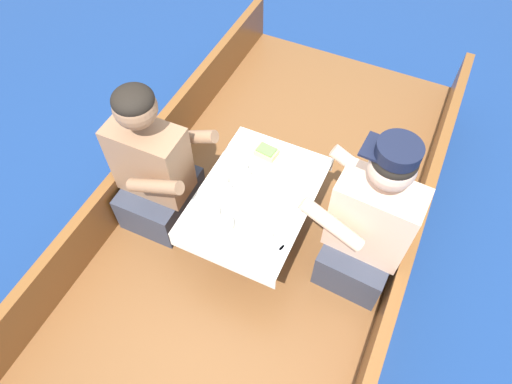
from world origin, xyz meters
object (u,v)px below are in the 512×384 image
person_port (154,170)px  person_starboard (368,226)px  coffee_cup_starboard (221,182)px  tin_can (227,224)px  coffee_cup_port (241,169)px  sandwich (266,152)px

person_port → person_starboard: bearing=6.2°
coffee_cup_starboard → tin_can: 0.26m
person_starboard → coffee_cup_port: 0.73m
person_port → coffee_cup_starboard: size_ratio=9.78×
sandwich → tin_can: size_ratio=1.91×
coffee_cup_port → tin_can: bearing=-74.6°
sandwich → coffee_cup_starboard: 0.31m
person_starboard → tin_can: size_ratio=15.28×
person_port → coffee_cup_port: (0.45, 0.17, 0.07)m
person_starboard → coffee_cup_starboard: person_starboard is taller
coffee_cup_starboard → tin_can: bearing=-56.0°
person_port → coffee_cup_starboard: bearing=5.3°
sandwich → coffee_cup_port: size_ratio=1.27×
person_starboard → tin_can: bearing=30.2°
coffee_cup_starboard → coffee_cup_port: bearing=67.7°
person_starboard → sandwich: 0.67m
person_starboard → sandwich: (-0.65, 0.19, 0.05)m
coffee_cup_port → coffee_cup_starboard: 0.14m
sandwich → tin_can: 0.50m
coffee_cup_port → tin_can: (0.09, -0.34, -0.00)m
person_port → person_starboard: (1.17, 0.14, 0.01)m
tin_can → person_port: bearing=162.5°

